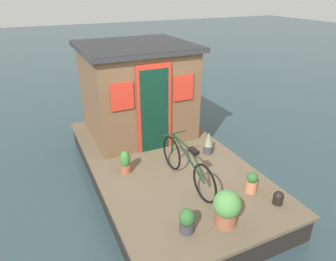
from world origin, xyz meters
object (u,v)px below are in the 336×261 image
potted_plant_sage (252,182)px  potted_plant_thyme (187,221)px  houseboat_cabin (137,90)px  bicycle (187,165)px  potted_plant_ivy (208,143)px  mooring_bollard (278,198)px  potted_plant_succulent (227,207)px  potted_plant_geranium (125,162)px

potted_plant_sage → potted_plant_thyme: (-0.35, 1.39, 0.00)m
houseboat_cabin → potted_plant_sage: (-3.02, -0.86, -0.83)m
bicycle → potted_plant_thyme: 1.18m
bicycle → potted_plant_ivy: size_ratio=3.66×
mooring_bollard → potted_plant_succulent: bearing=91.3°
potted_plant_thyme → mooring_bollard: bearing=-92.9°
potted_plant_ivy → potted_plant_succulent: size_ratio=0.85×
potted_plant_geranium → potted_plant_thyme: potted_plant_geranium is taller
houseboat_cabin → potted_plant_ivy: houseboat_cabin is taller
potted_plant_geranium → potted_plant_ivy: bearing=-91.4°
mooring_bollard → potted_plant_sage: bearing=22.8°
houseboat_cabin → mooring_bollard: 3.72m
potted_plant_sage → potted_plant_thyme: size_ratio=0.99×
houseboat_cabin → potted_plant_sage: houseboat_cabin is taller
potted_plant_geranium → houseboat_cabin: bearing=-27.8°
potted_plant_succulent → potted_plant_thyme: potted_plant_succulent is taller
potted_plant_succulent → potted_plant_geranium: bearing=24.5°
houseboat_cabin → potted_plant_succulent: bearing=-179.4°
potted_plant_thyme → potted_plant_sage: bearing=-76.0°
houseboat_cabin → potted_plant_thyme: (-3.37, 0.53, -0.83)m
potted_plant_sage → mooring_bollard: size_ratio=1.63×
potted_plant_thyme → mooring_bollard: size_ratio=1.65×
potted_plant_geranium → mooring_bollard: (-1.88, -1.87, -0.09)m
potted_plant_sage → potted_plant_thyme: 1.44m
houseboat_cabin → potted_plant_succulent: (-3.48, -0.04, -0.72)m
potted_plant_succulent → mooring_bollard: (0.02, -1.00, -0.18)m
potted_plant_geranium → mooring_bollard: size_ratio=1.93×
potted_plant_sage → potted_plant_ivy: size_ratio=0.78×
potted_plant_sage → potted_plant_geranium: size_ratio=0.84×
mooring_bollard → potted_plant_ivy: bearing=4.2°
potted_plant_ivy → potted_plant_thyme: bearing=140.6°
potted_plant_geranium → potted_plant_thyme: bearing=-170.7°
potted_plant_thyme → mooring_bollard: 1.58m
potted_plant_sage → potted_plant_thyme: potted_plant_thyme is taller
bicycle → mooring_bollard: 1.53m
potted_plant_ivy → potted_plant_succulent: potted_plant_succulent is taller
potted_plant_sage → potted_plant_ivy: potted_plant_ivy is taller
potted_plant_succulent → bicycle: bearing=1.2°
potted_plant_ivy → potted_plant_succulent: (-1.86, 0.87, 0.07)m
potted_plant_succulent → potted_plant_thyme: 0.59m
bicycle → potted_plant_geranium: bearing=47.7°
houseboat_cabin → potted_plant_geranium: bearing=152.2°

